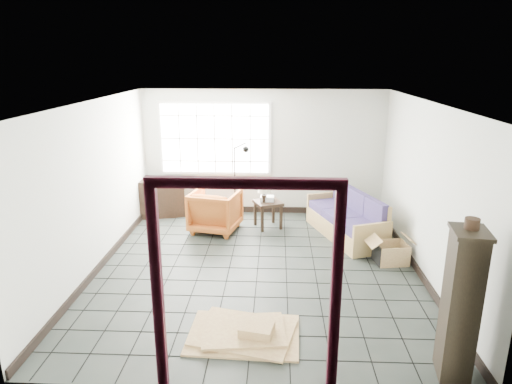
{
  "coord_description": "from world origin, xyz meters",
  "views": [
    {
      "loc": [
        0.28,
        -6.57,
        3.22
      ],
      "look_at": [
        -0.04,
        0.3,
        1.17
      ],
      "focal_mm": 32.0,
      "sensor_mm": 36.0,
      "label": 1
    }
  ],
  "objects_px": {
    "side_table": "(268,206)",
    "futon_sofa": "(348,220)",
    "tall_shelf": "(461,304)",
    "armchair": "(215,209)"
  },
  "relations": [
    {
      "from": "side_table",
      "to": "futon_sofa",
      "type": "bearing_deg",
      "value": -14.17
    },
    {
      "from": "tall_shelf",
      "to": "side_table",
      "type": "bearing_deg",
      "value": 123.7
    },
    {
      "from": "futon_sofa",
      "to": "side_table",
      "type": "xyz_separation_m",
      "value": [
        -1.5,
        0.38,
        0.13
      ]
    },
    {
      "from": "armchair",
      "to": "tall_shelf",
      "type": "height_order",
      "value": "tall_shelf"
    },
    {
      "from": "side_table",
      "to": "tall_shelf",
      "type": "height_order",
      "value": "tall_shelf"
    },
    {
      "from": "futon_sofa",
      "to": "armchair",
      "type": "distance_m",
      "value": 2.51
    },
    {
      "from": "armchair",
      "to": "tall_shelf",
      "type": "relative_size",
      "value": 0.54
    },
    {
      "from": "side_table",
      "to": "tall_shelf",
      "type": "bearing_deg",
      "value": -64.42
    },
    {
      "from": "armchair",
      "to": "side_table",
      "type": "distance_m",
      "value": 1.02
    },
    {
      "from": "armchair",
      "to": "tall_shelf",
      "type": "xyz_separation_m",
      "value": [
        3.03,
        -4.02,
        0.39
      ]
    }
  ]
}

